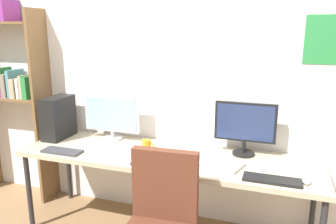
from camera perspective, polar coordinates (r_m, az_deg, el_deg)
wall_back at (r=3.00m, az=2.31°, el=5.52°), size 4.85×0.11×2.60m
desk at (r=2.77m, az=-0.34°, el=-8.24°), size 2.45×0.68×0.74m
bookshelf at (r=3.78m, az=-26.21°, el=6.35°), size 0.83×0.28×2.11m
monitor_left at (r=3.11m, az=-9.55°, el=-0.72°), size 0.54×0.18×0.41m
monitor_right at (r=2.76m, az=13.02°, el=-2.32°), size 0.49×0.18×0.44m
pc_tower at (r=3.29m, az=-18.25°, el=-0.89°), size 0.17×0.34×0.39m
keyboard_left at (r=2.94m, az=-17.64°, el=-6.42°), size 0.34×0.13×0.02m
keyboard_center at (r=2.55m, az=-2.05°, el=-8.88°), size 0.37×0.13×0.02m
keyboard_right at (r=2.41m, az=17.34°, el=-11.00°), size 0.39×0.13×0.02m
mouse_left_side at (r=2.47m, az=2.68°, el=-9.53°), size 0.06×0.10×0.03m
mouse_right_side at (r=2.45m, az=22.60°, el=-10.84°), size 0.06×0.10×0.03m
laptop_closed at (r=2.58m, az=8.91°, el=-8.75°), size 0.37×0.30×0.02m
coffee_mug at (r=2.85m, az=-3.62°, el=-5.65°), size 0.11×0.08×0.09m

